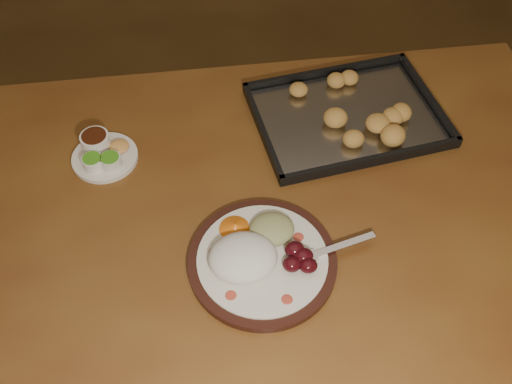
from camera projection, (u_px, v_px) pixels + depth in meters
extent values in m
plane|color=brown|center=(201.00, 309.00, 1.87)|extent=(4.00, 4.00, 0.00)
cube|color=brown|center=(252.00, 209.00, 1.22)|extent=(1.51, 0.91, 0.04)
cylinder|color=#4D2917|center=(10.00, 206.00, 1.69)|extent=(0.07, 0.07, 0.71)
cylinder|color=#4D2917|center=(451.00, 161.00, 1.80)|extent=(0.07, 0.07, 0.71)
cylinder|color=black|center=(262.00, 261.00, 1.11)|extent=(0.29, 0.29, 0.02)
cylinder|color=silver|center=(262.00, 259.00, 1.10)|extent=(0.25, 0.25, 0.01)
ellipsoid|color=#B13A2A|center=(231.00, 295.00, 1.05)|extent=(0.02, 0.02, 0.00)
ellipsoid|color=#B13A2A|center=(287.00, 299.00, 1.04)|extent=(0.02, 0.02, 0.00)
ellipsoid|color=#B13A2A|center=(298.00, 237.00, 1.13)|extent=(0.02, 0.02, 0.00)
ellipsoid|color=#B13A2A|center=(215.00, 252.00, 1.11)|extent=(0.02, 0.02, 0.00)
ellipsoid|color=silver|center=(243.00, 257.00, 1.08)|extent=(0.14, 0.12, 0.06)
ellipsoid|color=#4E0B13|center=(292.00, 264.00, 1.07)|extent=(0.04, 0.03, 0.03)
ellipsoid|color=#4E0B13|center=(303.00, 256.00, 1.08)|extent=(0.04, 0.03, 0.03)
ellipsoid|color=#4E0B13|center=(295.00, 249.00, 1.09)|extent=(0.04, 0.03, 0.03)
ellipsoid|color=#4E0B13|center=(308.00, 266.00, 1.07)|extent=(0.04, 0.03, 0.03)
ellipsoid|color=tan|center=(272.00, 229.00, 1.13)|extent=(0.10, 0.09, 0.04)
cone|color=orange|center=(235.00, 227.00, 1.13)|extent=(0.08, 0.09, 0.03)
cube|color=silver|center=(343.00, 245.00, 1.11)|extent=(0.14, 0.05, 0.00)
cube|color=silver|center=(307.00, 257.00, 1.09)|extent=(0.04, 0.03, 0.00)
cylinder|color=silver|center=(298.00, 265.00, 1.08)|extent=(0.03, 0.01, 0.00)
cylinder|color=silver|center=(296.00, 262.00, 1.09)|extent=(0.03, 0.01, 0.00)
cylinder|color=silver|center=(295.00, 259.00, 1.09)|extent=(0.03, 0.01, 0.00)
cylinder|color=silver|center=(294.00, 257.00, 1.09)|extent=(0.03, 0.01, 0.00)
cylinder|color=silver|center=(105.00, 157.00, 1.28)|extent=(0.15, 0.15, 0.01)
cylinder|color=silver|center=(93.00, 162.00, 1.24)|extent=(0.05, 0.05, 0.03)
cylinder|color=#44941D|center=(92.00, 158.00, 1.23)|extent=(0.04, 0.04, 0.00)
cylinder|color=silver|center=(111.00, 162.00, 1.24)|extent=(0.05, 0.05, 0.03)
cylinder|color=#44941D|center=(110.00, 157.00, 1.23)|extent=(0.04, 0.04, 0.00)
cylinder|color=white|center=(96.00, 142.00, 1.27)|extent=(0.06, 0.06, 0.04)
cylinder|color=#38170A|center=(94.00, 136.00, 1.26)|extent=(0.06, 0.06, 0.00)
ellipsoid|color=#F0B155|center=(119.00, 146.00, 1.28)|extent=(0.04, 0.04, 0.02)
cube|color=black|center=(347.00, 118.00, 1.36)|extent=(0.47, 0.37, 0.01)
cube|color=black|center=(325.00, 72.00, 1.44)|extent=(0.43, 0.07, 0.02)
cube|color=black|center=(373.00, 160.00, 1.26)|extent=(0.43, 0.07, 0.02)
cube|color=black|center=(428.00, 97.00, 1.38)|extent=(0.05, 0.31, 0.02)
cube|color=black|center=(263.00, 130.00, 1.31)|extent=(0.05, 0.31, 0.02)
cube|color=#AFAFB4|center=(347.00, 116.00, 1.35)|extent=(0.44, 0.34, 0.00)
ellipsoid|color=gold|center=(369.00, 106.00, 1.35)|extent=(0.05, 0.05, 0.03)
ellipsoid|color=gold|center=(378.00, 92.00, 1.38)|extent=(0.07, 0.06, 0.03)
ellipsoid|color=gold|center=(343.00, 83.00, 1.40)|extent=(0.06, 0.06, 0.03)
ellipsoid|color=gold|center=(324.00, 99.00, 1.36)|extent=(0.06, 0.06, 0.03)
ellipsoid|color=gold|center=(311.00, 103.00, 1.35)|extent=(0.07, 0.06, 0.03)
ellipsoid|color=gold|center=(327.00, 114.00, 1.33)|extent=(0.05, 0.05, 0.03)
ellipsoid|color=gold|center=(317.00, 129.00, 1.30)|extent=(0.07, 0.06, 0.03)
ellipsoid|color=gold|center=(353.00, 139.00, 1.28)|extent=(0.06, 0.06, 0.03)
ellipsoid|color=gold|center=(373.00, 121.00, 1.32)|extent=(0.06, 0.06, 0.03)
ellipsoid|color=gold|center=(386.00, 118.00, 1.32)|extent=(0.07, 0.06, 0.03)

